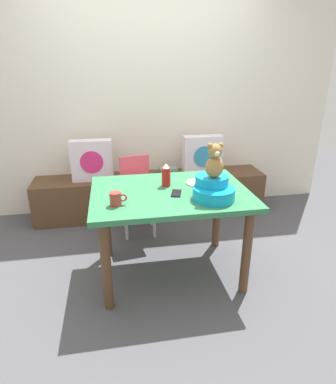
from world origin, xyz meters
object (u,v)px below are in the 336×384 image
at_px(dining_table, 170,204).
at_px(teddy_bear, 215,161).
at_px(book_stack, 168,171).
at_px(highchair, 138,185).
at_px(infant_seat_teal, 213,189).
at_px(pillow_floral_left, 92,160).
at_px(pillow_floral_right, 202,155).
at_px(dinner_plate_near, 198,183).
at_px(ketchup_bottle, 166,175).
at_px(cell_phone, 176,193).
at_px(coffee_mug, 116,199).

height_order(dining_table, teddy_bear, teddy_bear).
distance_m(book_stack, highchair, 0.58).
bearing_deg(infant_seat_teal, dining_table, 144.25).
xyz_separation_m(dining_table, infant_seat_teal, (0.28, -0.20, 0.18)).
relative_size(infant_seat_teal, teddy_bear, 1.32).
bearing_deg(pillow_floral_left, pillow_floral_right, 0.00).
xyz_separation_m(highchair, dinner_plate_near, (0.45, -0.63, 0.22)).
bearing_deg(dining_table, pillow_floral_right, 63.36).
bearing_deg(dining_table, highchair, 104.31).
xyz_separation_m(book_stack, teddy_bear, (0.08, -1.39, 0.52)).
bearing_deg(teddy_bear, ketchup_bottle, 132.90).
relative_size(book_stack, highchair, 0.25).
bearing_deg(ketchup_bottle, highchair, 105.59).
bearing_deg(cell_phone, ketchup_bottle, -58.80).
bearing_deg(cell_phone, infant_seat_teal, 168.19).
xyz_separation_m(pillow_floral_right, book_stack, (-0.39, 0.02, -0.18)).
bearing_deg(book_stack, ketchup_bottle, -100.94).
height_order(pillow_floral_right, teddy_bear, teddy_bear).
relative_size(dining_table, dinner_plate_near, 6.02).
bearing_deg(pillow_floral_left, teddy_bear, -56.09).
height_order(pillow_floral_left, dinner_plate_near, pillow_floral_left).
bearing_deg(ketchup_bottle, cell_phone, -75.36).
bearing_deg(cell_phone, pillow_floral_right, -97.52).
xyz_separation_m(dining_table, coffee_mug, (-0.42, -0.20, 0.16)).
bearing_deg(dinner_plate_near, coffee_mug, -154.50).
bearing_deg(dinner_plate_near, book_stack, 93.17).
distance_m(highchair, cell_phone, 0.88).
relative_size(book_stack, coffee_mug, 1.67).
relative_size(dinner_plate_near, cell_phone, 1.39).
relative_size(ketchup_bottle, cell_phone, 1.28).
bearing_deg(dinner_plate_near, infant_seat_teal, -86.07).
xyz_separation_m(pillow_floral_right, dinner_plate_near, (-0.33, -1.05, 0.07)).
xyz_separation_m(pillow_floral_right, infant_seat_teal, (-0.31, -1.37, 0.13)).
xyz_separation_m(pillow_floral_right, highchair, (-0.78, -0.42, -0.16)).
bearing_deg(dinner_plate_near, ketchup_bottle, -178.71).
relative_size(highchair, ketchup_bottle, 4.27).
xyz_separation_m(book_stack, ketchup_bottle, (-0.21, -1.08, 0.32)).
distance_m(highchair, dinner_plate_near, 0.81).
distance_m(highchair, infant_seat_teal, 1.10).
bearing_deg(highchair, teddy_bear, -63.82).
distance_m(teddy_bear, coffee_mug, 0.73).
bearing_deg(infant_seat_teal, book_stack, 93.35).
bearing_deg(coffee_mug, cell_phone, 16.55).
bearing_deg(pillow_floral_right, teddy_bear, -102.78).
distance_m(pillow_floral_left, dinner_plate_near, 1.38).
bearing_deg(ketchup_bottle, infant_seat_teal, -47.05).
relative_size(pillow_floral_right, teddy_bear, 1.76).
relative_size(pillow_floral_left, highchair, 0.56).
xyz_separation_m(ketchup_bottle, coffee_mug, (-0.40, -0.31, -0.04)).
distance_m(dining_table, cell_phone, 0.14).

